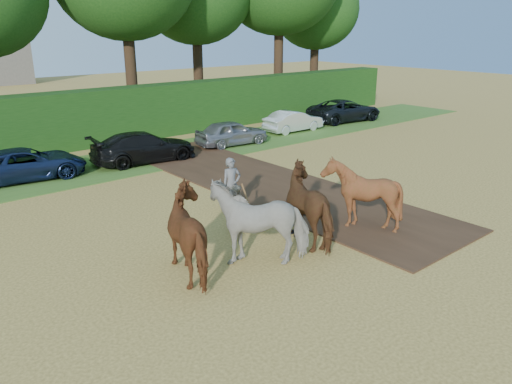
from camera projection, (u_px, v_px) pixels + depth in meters
ground at (383, 248)px, 14.72m from camera, size 120.00×120.00×0.00m
earth_strip at (266, 184)px, 20.71m from camera, size 4.50×17.00×0.05m
grass_verge at (151, 157)px, 24.88m from camera, size 50.00×5.00×0.03m
hedgerow at (109, 116)px, 27.67m from camera, size 46.00×1.60×3.00m
spectator_near at (237, 209)px, 15.58m from camera, size 0.91×0.97×1.59m
spectator_far at (295, 210)px, 15.40m from camera, size 0.48×1.00×1.65m
plough_team at (286, 211)px, 14.47m from camera, size 7.84×5.46×2.29m
parked_cars at (161, 142)px, 25.01m from camera, size 36.66×3.74×1.49m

